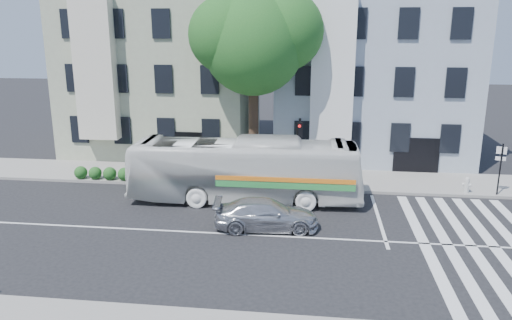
% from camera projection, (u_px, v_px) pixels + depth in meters
% --- Properties ---
extents(ground, '(120.00, 120.00, 0.00)m').
position_uv_depth(ground, '(228.00, 234.00, 20.98)').
color(ground, black).
rests_on(ground, ground).
extents(sidewalk_far, '(80.00, 4.00, 0.15)m').
position_uv_depth(sidewalk_far, '(253.00, 177.00, 28.63)').
color(sidewalk_far, gray).
rests_on(sidewalk_far, ground).
extents(building_left, '(12.00, 10.00, 11.00)m').
position_uv_depth(building_left, '(166.00, 70.00, 34.76)').
color(building_left, '#979C83').
rests_on(building_left, ground).
extents(building_right, '(12.00, 10.00, 11.00)m').
position_uv_depth(building_right, '(370.00, 72.00, 33.11)').
color(building_right, '#9BAAB8').
rests_on(building_right, ground).
extents(street_tree, '(7.30, 5.90, 11.10)m').
position_uv_depth(street_tree, '(255.00, 38.00, 27.31)').
color(street_tree, '#2D2116').
rests_on(street_tree, ground).
extents(bus, '(3.05, 11.50, 3.18)m').
position_uv_depth(bus, '(245.00, 170.00, 24.56)').
color(bus, white).
rests_on(bus, ground).
extents(sedan, '(2.28, 4.64, 1.30)m').
position_uv_depth(sedan, '(266.00, 214.00, 21.37)').
color(sedan, silver).
rests_on(sedan, ground).
extents(hedge, '(8.44, 2.95, 0.70)m').
position_uv_depth(hedge, '(154.00, 175.00, 27.51)').
color(hedge, '#25541B').
rests_on(hedge, sidewalk_far).
extents(traffic_signal, '(0.38, 0.52, 3.90)m').
position_uv_depth(traffic_signal, '(299.00, 145.00, 25.70)').
color(traffic_signal, black).
rests_on(traffic_signal, ground).
extents(fire_hydrant, '(0.47, 0.32, 0.82)m').
position_uv_depth(fire_hydrant, '(467.00, 185.00, 25.62)').
color(fire_hydrant, '#BCBCB7').
rests_on(fire_hydrant, sidewalk_far).
extents(far_sign_pole, '(0.47, 0.22, 2.67)m').
position_uv_depth(far_sign_pole, '(501.00, 163.00, 25.02)').
color(far_sign_pole, black).
rests_on(far_sign_pole, sidewalk_far).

